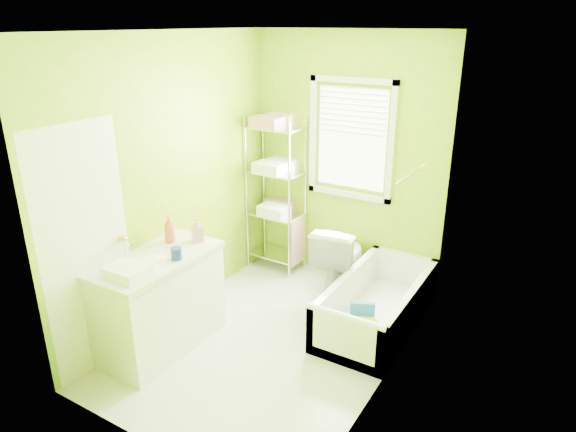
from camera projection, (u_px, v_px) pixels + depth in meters
The scene contains 9 objects.
ground at pixel (272, 339), 4.59m from camera, with size 2.90×2.90×0.00m, color silver.
room_envelope at pixel (270, 172), 4.04m from camera, with size 2.14×2.94×2.62m.
window at pixel (351, 133), 5.14m from camera, with size 0.92×0.05×1.22m.
door at pixel (87, 253), 3.94m from camera, with size 0.09×0.80×2.00m.
right_wall_decor at pixel (393, 225), 3.61m from camera, with size 0.04×1.48×1.17m.
bathtub at pixel (376, 311), 4.75m from camera, with size 0.69×1.48×0.48m.
toilet at pixel (340, 258), 5.26m from camera, with size 0.43×0.76×0.77m, color white.
vanity at pixel (159, 299), 4.35m from camera, with size 0.58×1.12×1.09m.
wire_shelf_unit at pixel (277, 178), 5.57m from camera, with size 0.59×0.47×1.75m.
Camera 1 is at (2.13, -3.27, 2.67)m, focal length 32.00 mm.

